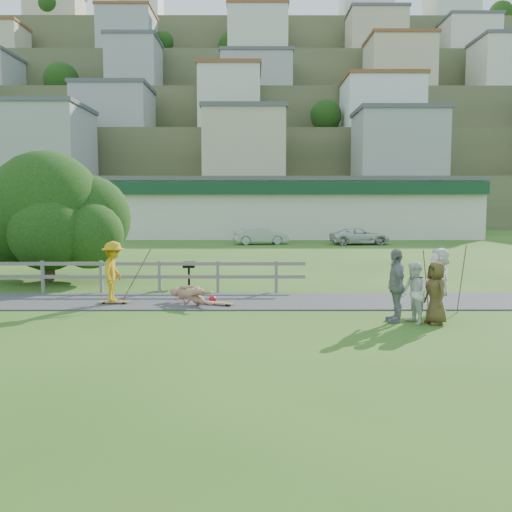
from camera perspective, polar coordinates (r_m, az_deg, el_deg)
The scene contains 21 objects.
ground at distance 16.40m, azimuth -4.55°, elevation -5.50°, with size 260.00×260.00×0.00m, color #2E5518.
path at distance 17.87m, azimuth -4.19°, elevation -4.52°, with size 34.00×3.00×0.04m, color #373739.
fence at distance 20.37m, azimuth -16.91°, elevation -1.52°, with size 15.05×0.10×1.10m.
strip_mall at distance 51.07m, azimuth 2.93°, elevation 4.85°, with size 32.50×10.75×5.10m.
hillside at distance 107.96m, azimuth -0.84°, elevation 11.47°, with size 220.00×67.00×47.50m.
skater_rider at distance 17.70m, azimuth -14.07°, elevation -1.84°, with size 1.18×0.68×1.83m, color #C08D12.
skater_fallen at distance 17.25m, azimuth -6.45°, elevation -3.90°, with size 1.75×0.42×0.64m, color #A4715B.
spectator_a at distance 15.06m, azimuth 15.55°, elevation -3.58°, with size 0.78×0.61×1.60m, color silver.
spectator_b at distance 15.19m, azimuth 13.81°, elevation -2.87°, with size 1.12×0.47×1.91m, color gray.
spectator_c at distance 15.21m, azimuth 17.53°, elevation -3.55°, with size 0.78×0.51×1.60m, color #513D20.
spectator_d at distance 16.65m, azimuth 17.84°, elevation -2.37°, with size 1.71×0.54×1.84m, color white.
car_silver at distance 41.65m, azimuth 0.47°, elevation 2.07°, with size 1.38×3.94×1.30m, color #9D9EA4.
car_white at distance 42.11m, azimuth 10.35°, elevation 1.95°, with size 1.98×4.29×1.19m, color silver.
tree at distance 23.73m, azimuth -20.16°, elevation 2.11°, with size 7.11×7.11×3.73m, color black, non-canonical shape.
bbq at distance 21.05m, azimuth -6.73°, elevation -1.81°, with size 0.43×0.33×0.93m, color black, non-canonical shape.
longboard_rider at distance 17.83m, azimuth -14.00°, elevation -4.60°, with size 0.91×0.22×0.10m, color brown, non-canonical shape.
longboard_fallen at distance 17.13m, azimuth -3.81°, elevation -4.84°, with size 0.99×0.24×0.11m, color brown, non-canonical shape.
helmet at distance 17.57m, azimuth -4.37°, elevation -4.36°, with size 0.24×0.24×0.24m, color red.
pole_rider at distance 17.95m, azimuth -11.90°, elevation -1.57°, with size 0.03×0.03×1.91m, color brown.
pole_spec_left at distance 16.37m, azimuth 16.64°, elevation -2.54°, with size 0.03×0.03×1.80m, color brown.
pole_spec_right at distance 16.91m, azimuth 19.87°, elevation -2.17°, with size 0.03×0.03×1.93m, color brown.
Camera 1 is at (1.25, -16.05, 3.11)m, focal length 40.00 mm.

